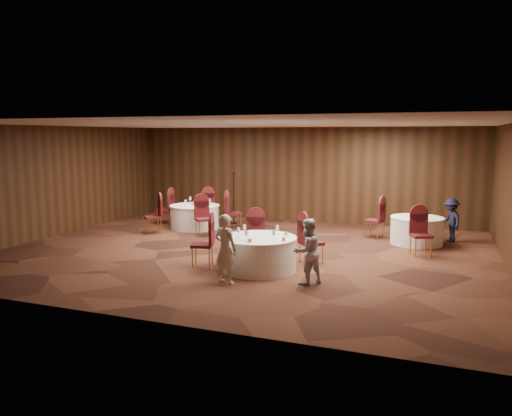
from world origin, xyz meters
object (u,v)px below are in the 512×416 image
(table_right, at_px, (417,230))
(man_c, at_px, (451,220))
(woman_b, at_px, (307,251))
(table_left, at_px, (195,217))
(mic_stand, at_px, (234,208))
(woman_a, at_px, (226,249))
(table_main, at_px, (259,253))

(table_right, height_order, man_c, man_c)
(woman_b, bearing_deg, man_c, -166.40)
(table_left, bearing_deg, mic_stand, 57.37)
(woman_a, height_order, man_c, woman_a)
(table_main, bearing_deg, table_left, 132.61)
(table_left, bearing_deg, man_c, 5.53)
(woman_a, bearing_deg, table_left, -42.48)
(table_right, bearing_deg, man_c, 38.23)
(mic_stand, bearing_deg, woman_b, -54.98)
(table_right, relative_size, woman_a, 1.00)
(mic_stand, bearing_deg, table_right, -11.55)
(table_main, xyz_separation_m, man_c, (3.93, 4.69, 0.23))
(woman_b, bearing_deg, table_left, -92.36)
(table_left, relative_size, table_right, 1.12)
(man_c, bearing_deg, woman_b, -55.30)
(mic_stand, bearing_deg, man_c, -4.44)
(table_left, xyz_separation_m, woman_a, (3.36, -5.10, 0.32))
(table_main, height_order, table_left, same)
(mic_stand, bearing_deg, table_left, -122.63)
(mic_stand, relative_size, man_c, 1.41)
(table_main, relative_size, man_c, 1.36)
(woman_a, xyz_separation_m, woman_b, (1.52, 0.55, -0.05))
(table_main, relative_size, woman_a, 1.17)
(woman_a, bearing_deg, woman_b, -145.88)
(table_right, bearing_deg, woman_a, -123.03)
(table_left, height_order, woman_a, woman_a)
(mic_stand, distance_m, woman_b, 7.09)
(table_left, distance_m, woman_b, 6.67)
(mic_stand, height_order, man_c, mic_stand)
(man_c, bearing_deg, table_main, -68.24)
(table_main, bearing_deg, woman_b, -25.63)
(woman_a, bearing_deg, man_c, -111.70)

